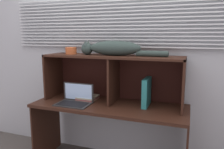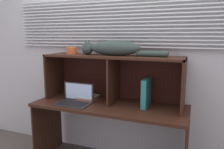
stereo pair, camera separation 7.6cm
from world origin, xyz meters
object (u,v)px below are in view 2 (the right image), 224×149
object	(u,v)px
book_stack	(88,98)
laptop	(75,99)
binder_upright	(146,92)
small_basket	(72,51)
cat	(113,48)

from	to	relation	value
book_stack	laptop	bearing A→B (deg)	-110.01
laptop	binder_upright	bearing A→B (deg)	14.15
book_stack	small_basket	bearing A→B (deg)	178.05
cat	book_stack	bearing A→B (deg)	-178.69
laptop	binder_upright	size ratio (longest dim) A/B	1.23
cat	small_basket	bearing A→B (deg)	180.00
cat	laptop	world-z (taller)	cat
cat	book_stack	size ratio (longest dim) A/B	4.12
small_basket	laptop	bearing A→B (deg)	-53.60
cat	laptop	xyz separation A→B (m)	(-0.36, -0.18, -0.54)
binder_upright	book_stack	world-z (taller)	binder_upright
book_stack	small_basket	size ratio (longest dim) A/B	1.84
binder_upright	small_basket	bearing A→B (deg)	180.00
binder_upright	small_basket	xyz separation A→B (m)	(-0.86, 0.00, 0.40)
cat	book_stack	xyz separation A→B (m)	(-0.30, -0.01, -0.56)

